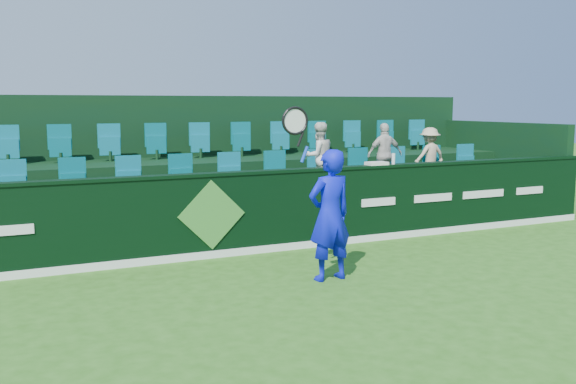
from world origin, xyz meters
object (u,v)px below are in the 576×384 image
spectator_left (319,156)px  spectator_middle (385,154)px  spectator_right (429,155)px  towel (377,163)px  tennis_player (329,214)px  drinks_bottle (393,159)px

spectator_left → spectator_middle: spectator_left is taller
spectator_middle → spectator_right: spectator_middle is taller
spectator_left → spectator_right: 2.59m
spectator_middle → towel: (-0.92, -1.12, -0.05)m
tennis_player → drinks_bottle: (2.40, 1.98, 0.52)m
spectator_middle → towel: bearing=58.5°
towel → drinks_bottle: (0.36, 0.00, 0.07)m
spectator_middle → drinks_bottle: spectator_middle is taller
tennis_player → drinks_bottle: bearing=39.5°
tennis_player → spectator_right: tennis_player is taller
spectator_left → drinks_bottle: bearing=128.0°
tennis_player → spectator_right: bearing=37.3°
towel → drinks_bottle: 0.36m
spectator_middle → towel: size_ratio=3.38×
spectator_left → towel: 1.26m
spectator_middle → spectator_right: bearing=-172.1°
tennis_player → drinks_bottle: 3.15m
spectator_left → drinks_bottle: size_ratio=6.52×
tennis_player → spectator_left: tennis_player is taller
spectator_middle → spectator_right: 1.10m
tennis_player → towel: (2.04, 1.98, 0.45)m
spectator_middle → drinks_bottle: size_ratio=6.35×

